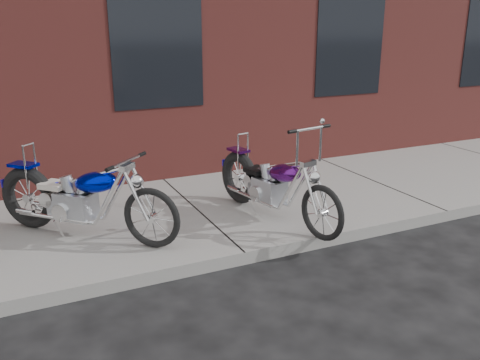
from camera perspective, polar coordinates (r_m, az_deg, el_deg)
ground at (r=5.66m, az=0.56°, el=-9.52°), size 120.00×120.00×0.00m
sidewalk at (r=6.90m, az=-4.88°, el=-3.85°), size 22.00×3.00×0.15m
chopper_purple at (r=6.43m, az=3.81°, el=-0.82°), size 0.68×2.26×1.28m
chopper_blue at (r=6.13m, az=-17.29°, el=-2.26°), size 1.77×1.80×1.05m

